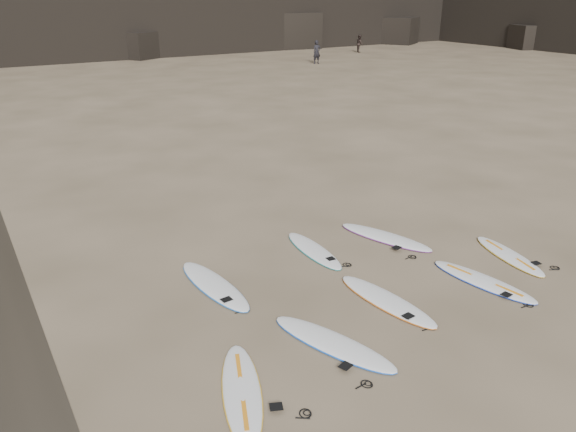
{
  "coord_description": "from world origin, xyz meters",
  "views": [
    {
      "loc": [
        -7.71,
        -7.29,
        5.93
      ],
      "look_at": [
        -2.05,
        2.02,
        1.5
      ],
      "focal_mm": 35.0,
      "sensor_mm": 36.0,
      "label": 1
    }
  ],
  "objects_px": {
    "surfboard_7": "(385,237)",
    "person_a": "(317,52)",
    "person_b": "(360,44)",
    "surfboard_2": "(387,300)",
    "surfboard_0": "(242,390)",
    "surfboard_5": "(214,285)",
    "surfboard_3": "(483,281)",
    "surfboard_6": "(314,250)",
    "surfboard_1": "(333,343)",
    "surfboard_4": "(509,255)"
  },
  "relations": [
    {
      "from": "surfboard_3",
      "to": "person_a",
      "type": "distance_m",
      "value": 38.15
    },
    {
      "from": "surfboard_0",
      "to": "surfboard_2",
      "type": "distance_m",
      "value": 3.89
    },
    {
      "from": "surfboard_6",
      "to": "surfboard_7",
      "type": "distance_m",
      "value": 2.01
    },
    {
      "from": "surfboard_4",
      "to": "surfboard_7",
      "type": "distance_m",
      "value": 2.97
    },
    {
      "from": "surfboard_0",
      "to": "surfboard_2",
      "type": "relative_size",
      "value": 0.96
    },
    {
      "from": "surfboard_3",
      "to": "surfboard_7",
      "type": "relative_size",
      "value": 0.95
    },
    {
      "from": "surfboard_1",
      "to": "surfboard_6",
      "type": "xyz_separation_m",
      "value": [
        1.85,
        3.38,
        -0.01
      ]
    },
    {
      "from": "surfboard_4",
      "to": "surfboard_1",
      "type": "bearing_deg",
      "value": -160.38
    },
    {
      "from": "person_b",
      "to": "surfboard_2",
      "type": "bearing_deg",
      "value": 175.59
    },
    {
      "from": "surfboard_5",
      "to": "surfboard_7",
      "type": "distance_m",
      "value": 4.78
    },
    {
      "from": "surfboard_7",
      "to": "person_a",
      "type": "height_order",
      "value": "person_a"
    },
    {
      "from": "surfboard_7",
      "to": "surfboard_3",
      "type": "bearing_deg",
      "value": -102.86
    },
    {
      "from": "surfboard_6",
      "to": "surfboard_7",
      "type": "xyz_separation_m",
      "value": [
        1.99,
        -0.31,
        0.01
      ]
    },
    {
      "from": "surfboard_1",
      "to": "surfboard_2",
      "type": "xyz_separation_m",
      "value": [
        1.8,
        0.64,
        -0.0
      ]
    },
    {
      "from": "surfboard_6",
      "to": "surfboard_5",
      "type": "bearing_deg",
      "value": -169.62
    },
    {
      "from": "surfboard_7",
      "to": "surfboard_2",
      "type": "bearing_deg",
      "value": -148.53
    },
    {
      "from": "surfboard_2",
      "to": "person_b",
      "type": "xyz_separation_m",
      "value": [
        29.3,
        38.34,
        0.79
      ]
    },
    {
      "from": "surfboard_2",
      "to": "surfboard_3",
      "type": "height_order",
      "value": "surfboard_2"
    },
    {
      "from": "surfboard_1",
      "to": "surfboard_6",
      "type": "bearing_deg",
      "value": 42.57
    },
    {
      "from": "surfboard_0",
      "to": "surfboard_1",
      "type": "bearing_deg",
      "value": 30.67
    },
    {
      "from": "surfboard_7",
      "to": "person_a",
      "type": "bearing_deg",
      "value": 40.22
    },
    {
      "from": "surfboard_0",
      "to": "surfboard_5",
      "type": "distance_m",
      "value": 3.49
    },
    {
      "from": "surfboard_2",
      "to": "surfboard_3",
      "type": "bearing_deg",
      "value": -17.04
    },
    {
      "from": "surfboard_0",
      "to": "surfboard_3",
      "type": "distance_m",
      "value": 6.12
    },
    {
      "from": "surfboard_5",
      "to": "person_b",
      "type": "bearing_deg",
      "value": 43.49
    },
    {
      "from": "surfboard_3",
      "to": "surfboard_7",
      "type": "distance_m",
      "value": 2.91
    },
    {
      "from": "surfboard_7",
      "to": "surfboard_0",
      "type": "bearing_deg",
      "value": -168.48
    },
    {
      "from": "surfboard_5",
      "to": "person_a",
      "type": "xyz_separation_m",
      "value": [
        23.32,
        30.62,
        0.9
      ]
    },
    {
      "from": "person_a",
      "to": "surfboard_7",
      "type": "bearing_deg",
      "value": -117.23
    },
    {
      "from": "surfboard_3",
      "to": "surfboard_5",
      "type": "bearing_deg",
      "value": 141.95
    },
    {
      "from": "surfboard_2",
      "to": "surfboard_3",
      "type": "xyz_separation_m",
      "value": [
        2.33,
        -0.46,
        -0.0
      ]
    },
    {
      "from": "surfboard_0",
      "to": "surfboard_6",
      "type": "xyz_separation_m",
      "value": [
        3.83,
        3.68,
        -0.0
      ]
    },
    {
      "from": "surfboard_5",
      "to": "person_a",
      "type": "relative_size",
      "value": 1.39
    },
    {
      "from": "surfboard_4",
      "to": "surfboard_6",
      "type": "xyz_separation_m",
      "value": [
        -3.81,
        2.66,
        0.0
      ]
    },
    {
      "from": "surfboard_3",
      "to": "surfboard_4",
      "type": "height_order",
      "value": "surfboard_3"
    },
    {
      "from": "surfboard_1",
      "to": "person_b",
      "type": "bearing_deg",
      "value": 32.65
    },
    {
      "from": "surfboard_5",
      "to": "person_b",
      "type": "xyz_separation_m",
      "value": [
        32.04,
        35.95,
        0.79
      ]
    },
    {
      "from": "surfboard_1",
      "to": "person_a",
      "type": "xyz_separation_m",
      "value": [
        22.38,
        33.66,
        0.9
      ]
    },
    {
      "from": "surfboard_7",
      "to": "surfboard_1",
      "type": "bearing_deg",
      "value": -159.9
    },
    {
      "from": "surfboard_7",
      "to": "person_b",
      "type": "height_order",
      "value": "person_b"
    },
    {
      "from": "surfboard_0",
      "to": "surfboard_6",
      "type": "bearing_deg",
      "value": 65.94
    },
    {
      "from": "surfboard_3",
      "to": "surfboard_0",
      "type": "bearing_deg",
      "value": 175.85
    },
    {
      "from": "surfboard_4",
      "to": "surfboard_0",
      "type": "bearing_deg",
      "value": -160.03
    },
    {
      "from": "surfboard_4",
      "to": "person_a",
      "type": "height_order",
      "value": "person_a"
    },
    {
      "from": "surfboard_3",
      "to": "person_b",
      "type": "height_order",
      "value": "person_b"
    },
    {
      "from": "surfboard_7",
      "to": "person_a",
      "type": "xyz_separation_m",
      "value": [
        18.54,
        30.59,
        0.9
      ]
    },
    {
      "from": "surfboard_7",
      "to": "surfboard_4",
      "type": "bearing_deg",
      "value": -70.7
    },
    {
      "from": "surfboard_2",
      "to": "surfboard_5",
      "type": "xyz_separation_m",
      "value": [
        -2.74,
        2.4,
        0.0
      ]
    },
    {
      "from": "surfboard_1",
      "to": "surfboard_7",
      "type": "xyz_separation_m",
      "value": [
        3.84,
        3.07,
        -0.0
      ]
    },
    {
      "from": "person_b",
      "to": "surfboard_4",
      "type": "bearing_deg",
      "value": 179.35
    }
  ]
}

